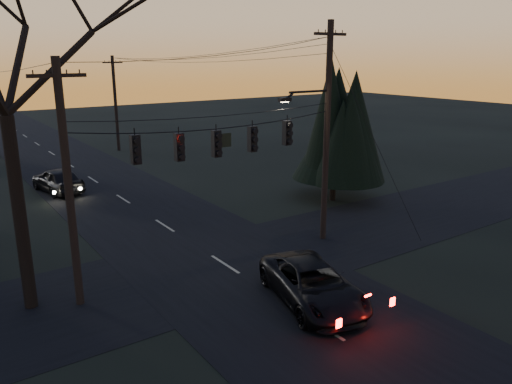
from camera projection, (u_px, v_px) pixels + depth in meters
main_road at (136, 207)px, 28.92m from camera, size 8.00×120.00×0.02m
cross_road at (225, 264)px, 20.99m from camera, size 60.00×7.00×0.02m
utility_pole_right at (323, 238)px, 24.01m from camera, size 5.00×0.30×10.00m
utility_pole_left at (81, 304)px, 17.70m from camera, size 1.80×0.30×8.50m
utility_pole_far_r at (119, 150)px, 46.21m from camera, size 1.80×0.30×8.50m
span_signal_assembly at (218, 142)px, 19.47m from camera, size 11.50×0.44×1.58m
evergreen_right at (335, 129)px, 29.24m from camera, size 4.93×4.93×7.48m
suv_near at (313, 285)px, 17.55m from camera, size 3.60×5.59×1.43m
sedan_oncoming_a at (58, 180)px, 31.90m from camera, size 2.62×4.93×1.60m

